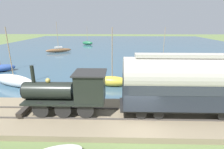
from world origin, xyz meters
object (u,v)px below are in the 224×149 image
object	(u,v)px
steam_locomotive	(71,90)
sailboat_green	(87,43)
rowboat_far_out	(171,80)
sailboat_brown	(59,50)
passenger_coach	(190,83)
sailboat_blue	(1,68)
sailboat_yellow	(112,81)
rowboat_mid_harbor	(182,75)
sailboat_white	(14,80)
rowboat_near_shore	(200,92)
sailboat_navy	(163,56)
rowboat_off_pier	(159,91)

from	to	relation	value
steam_locomotive	sailboat_green	xyz separation A→B (m)	(45.79, 6.26, -1.74)
rowboat_far_out	sailboat_brown	bearing A→B (deg)	70.45
passenger_coach	sailboat_blue	xyz separation A→B (m)	(13.04, 22.67, -2.41)
passenger_coach	sailboat_brown	bearing A→B (deg)	32.44
passenger_coach	sailboat_blue	bearing A→B (deg)	60.08
sailboat_yellow	sailboat_green	bearing A→B (deg)	19.79
sailboat_brown	rowboat_mid_harbor	size ratio (longest dim) A/B	3.08
sailboat_yellow	sailboat_white	xyz separation A→B (m)	(-0.45, 11.30, 0.11)
sailboat_yellow	sailboat_green	size ratio (longest dim) A/B	1.12
sailboat_brown	rowboat_near_shore	size ratio (longest dim) A/B	2.67
steam_locomotive	rowboat_far_out	size ratio (longest dim) A/B	2.22
sailboat_navy	sailboat_white	bearing A→B (deg)	137.81
sailboat_yellow	sailboat_green	xyz separation A→B (m)	(38.51, 9.11, 0.00)
sailboat_green	sailboat_navy	distance (m)	29.47
sailboat_white	rowboat_off_pier	xyz separation A→B (m)	(-1.64, -16.26, -0.51)
steam_locomotive	rowboat_off_pier	bearing A→B (deg)	-56.37
rowboat_off_pier	rowboat_near_shore	size ratio (longest dim) A/B	0.72
sailboat_yellow	sailboat_green	distance (m)	39.57
sailboat_white	rowboat_mid_harbor	world-z (taller)	sailboat_white
sailboat_green	rowboat_near_shore	distance (m)	44.63
sailboat_yellow	rowboat_near_shore	world-z (taller)	sailboat_yellow
rowboat_mid_harbor	sailboat_brown	bearing A→B (deg)	2.69
sailboat_white	rowboat_mid_harbor	xyz separation A→B (m)	(4.66, -20.91, -0.56)
sailboat_brown	sailboat_blue	distance (m)	18.11
rowboat_off_pier	rowboat_mid_harbor	size ratio (longest dim) A/B	0.83
sailboat_brown	sailboat_navy	world-z (taller)	sailboat_brown
sailboat_navy	rowboat_near_shore	xyz separation A→B (m)	(-18.15, 0.67, -0.48)
sailboat_navy	rowboat_far_out	bearing A→B (deg)	-179.98
sailboat_blue	sailboat_navy	size ratio (longest dim) A/B	1.28
sailboat_yellow	steam_locomotive	bearing A→B (deg)	165.15
sailboat_blue	rowboat_off_pier	size ratio (longest dim) A/B	4.05
rowboat_mid_harbor	sailboat_green	bearing A→B (deg)	-19.15
rowboat_off_pier	rowboat_near_shore	distance (m)	4.25
passenger_coach	rowboat_far_out	world-z (taller)	passenger_coach
sailboat_yellow	sailboat_navy	size ratio (longest dim) A/B	1.07
steam_locomotive	sailboat_white	xyz separation A→B (m)	(6.83, 8.45, -1.63)
sailboat_white	rowboat_mid_harbor	distance (m)	21.43
sailboat_yellow	rowboat_near_shore	bearing A→B (deg)	-96.83
sailboat_brown	passenger_coach	bearing A→B (deg)	-173.37
passenger_coach	sailboat_white	world-z (taller)	sailboat_white
sailboat_yellow	rowboat_off_pier	world-z (taller)	sailboat_yellow
steam_locomotive	rowboat_mid_harbor	distance (m)	17.09
rowboat_off_pier	rowboat_mid_harbor	xyz separation A→B (m)	(6.30, -4.65, -0.05)
steam_locomotive	passenger_coach	size ratio (longest dim) A/B	0.65
sailboat_yellow	rowboat_off_pier	distance (m)	5.40
sailboat_blue	sailboat_green	bearing A→B (deg)	-44.24
steam_locomotive	rowboat_near_shore	xyz separation A→B (m)	(5.10, -12.06, -2.19)
sailboat_navy	rowboat_near_shore	distance (m)	18.17
sailboat_navy	sailboat_green	bearing A→B (deg)	50.15
sailboat_blue	rowboat_off_pier	bearing A→B (deg)	-140.55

